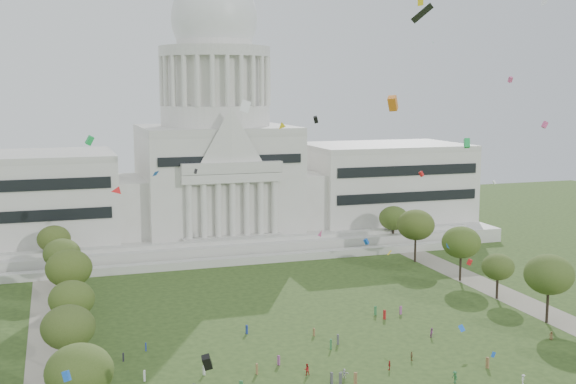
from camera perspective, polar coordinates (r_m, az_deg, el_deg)
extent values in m
cube|color=beige|center=(220.17, -5.67, -3.21)|extent=(160.00, 60.00, 4.00)
cube|color=beige|center=(189.02, -3.50, -5.40)|extent=(130.00, 3.00, 2.00)
cube|color=beige|center=(196.24, -4.09, -4.45)|extent=(140.00, 3.00, 5.00)
cube|color=beige|center=(212.28, -20.32, -0.55)|extent=(50.00, 34.00, 22.00)
cube|color=beige|center=(234.91, 7.55, 0.68)|extent=(50.00, 34.00, 22.00)
cube|color=beige|center=(211.42, -12.70, -1.09)|extent=(12.00, 26.00, 16.00)
cube|color=beige|center=(222.86, 1.25, -0.43)|extent=(12.00, 26.00, 16.00)
cube|color=beige|center=(216.62, -5.67, 0.89)|extent=(44.00, 38.00, 28.00)
cube|color=beige|center=(196.89, -4.43, 1.11)|extent=(28.00, 3.00, 2.40)
cube|color=black|center=(194.99, -20.52, -0.70)|extent=(46.00, 0.40, 11.00)
cube|color=black|center=(219.41, 9.50, 0.64)|extent=(46.00, 0.40, 11.00)
cylinder|color=beige|center=(215.05, -5.75, 6.02)|extent=(32.00, 32.00, 6.00)
cylinder|color=beige|center=(214.92, -5.78, 8.69)|extent=(28.00, 28.00, 14.00)
cylinder|color=beige|center=(215.17, -5.82, 10.95)|extent=(32.40, 32.40, 3.00)
cylinder|color=beige|center=(215.51, -5.84, 12.41)|extent=(22.00, 22.00, 8.00)
ellipsoid|color=silver|center=(215.85, -5.85, 13.47)|extent=(25.00, 25.00, 26.20)
cube|color=gray|center=(133.81, -18.25, -12.02)|extent=(8.00, 160.00, 0.04)
cube|color=gray|center=(163.51, 18.11, -8.32)|extent=(8.00, 160.00, 0.04)
ellipsoid|color=#354E1A|center=(99.80, -16.16, -13.49)|extent=(8.86, 8.86, 7.25)
cylinder|color=black|center=(120.94, -16.87, -12.79)|extent=(0.56, 0.56, 5.47)
ellipsoid|color=#34461A|center=(119.03, -16.98, -10.18)|extent=(8.42, 8.42, 6.89)
cylinder|color=black|center=(150.85, 19.80, -8.56)|extent=(0.56, 0.56, 6.20)
ellipsoid|color=#354C1B|center=(149.14, 19.93, -6.14)|extent=(9.55, 9.55, 7.82)
cylinder|color=black|center=(136.66, -16.63, -10.36)|extent=(0.56, 0.56, 5.27)
ellipsoid|color=#374E19|center=(135.02, -16.73, -8.11)|extent=(8.12, 8.12, 6.65)
cylinder|color=black|center=(164.39, 16.19, -7.33)|extent=(0.56, 0.56, 4.56)
ellipsoid|color=#364B1B|center=(163.19, 16.26, -5.69)|extent=(7.01, 7.01, 5.74)
cylinder|color=black|center=(154.24, -16.83, -8.09)|extent=(0.56, 0.56, 6.03)
ellipsoid|color=#374B15|center=(152.62, -16.93, -5.78)|extent=(9.29, 9.29, 7.60)
cylinder|color=black|center=(177.00, 13.46, -5.89)|extent=(0.56, 0.56, 5.97)
ellipsoid|color=#354F17|center=(175.59, 13.53, -3.89)|extent=(9.19, 9.19, 7.52)
cylinder|color=black|center=(172.26, -17.36, -6.52)|extent=(0.56, 0.56, 5.41)
ellipsoid|color=#3A4F1C|center=(170.94, -17.44, -4.66)|extent=(8.33, 8.33, 6.81)
cylinder|color=black|center=(193.31, 10.02, -4.54)|extent=(0.56, 0.56, 6.37)
ellipsoid|color=#384816|center=(191.96, 10.07, -2.57)|extent=(9.82, 9.82, 8.03)
cylinder|color=black|center=(189.90, -17.94, -5.21)|extent=(0.56, 0.56, 5.32)
ellipsoid|color=#394917|center=(188.71, -18.01, -3.54)|extent=(8.19, 8.19, 6.70)
cylinder|color=black|center=(210.09, 8.31, -3.61)|extent=(0.56, 0.56, 5.47)
ellipsoid|color=#2F4715|center=(208.99, 8.34, -2.05)|extent=(8.42, 8.42, 6.89)
imported|color=olive|center=(141.98, 20.09, -10.60)|extent=(0.89, 0.90, 1.57)
imported|color=#994C8C|center=(137.41, 11.31, -10.84)|extent=(1.01, 0.95, 1.78)
imported|color=#33723F|center=(118.25, 13.04, -14.05)|extent=(0.77, 1.31, 1.92)
imported|color=#B21E1E|center=(121.46, 8.02, -13.40)|extent=(0.79, 1.04, 1.57)
imported|color=silver|center=(117.58, 4.47, -14.09)|extent=(1.39, 1.43, 1.54)
imported|color=#B21E1E|center=(118.37, 1.49, -13.82)|extent=(0.93, 0.59, 1.88)
imported|color=silver|center=(120.70, 18.10, -13.88)|extent=(1.12, 0.99, 1.55)
imported|color=olive|center=(125.90, 9.74, -12.65)|extent=(0.64, 0.98, 1.55)
cube|color=olive|center=(115.39, 5.35, -14.45)|extent=(0.59, 0.53, 1.90)
cube|color=#994C8C|center=(149.55, 8.89, -9.21)|extent=(0.50, 0.38, 1.71)
cube|color=silver|center=(118.23, -11.27, -14.05)|extent=(0.38, 0.51, 1.73)
cube|color=#26262B|center=(126.83, -12.89, -12.60)|extent=(0.34, 0.44, 1.46)
cube|color=navy|center=(136.85, -3.28, -10.79)|extent=(0.37, 0.50, 1.69)
cube|color=#B21E1E|center=(127.97, -14.58, -12.44)|extent=(0.41, 0.49, 1.59)
cube|color=#4C4C51|center=(115.21, 3.46, -14.48)|extent=(0.32, 0.50, 1.87)
cube|color=#33723F|center=(148.38, 6.92, -9.28)|extent=(0.55, 0.42, 1.85)
cube|color=#B21E1E|center=(146.02, 7.63, -9.58)|extent=(0.49, 0.58, 1.87)
cube|color=olive|center=(125.26, 15.48, -12.87)|extent=(0.46, 0.56, 1.83)
cube|color=#33723F|center=(129.17, 3.41, -11.92)|extent=(0.51, 0.58, 1.85)
cube|color=#4C4C51|center=(115.29, 4.16, -14.48)|extent=(0.56, 0.46, 1.81)
cube|color=olive|center=(118.75, -2.48, -13.79)|extent=(0.31, 0.47, 1.75)
cube|color=#4C4C51|center=(131.54, 3.97, -11.55)|extent=(0.39, 0.54, 1.87)
cube|color=olive|center=(135.63, 2.07, -11.01)|extent=(0.33, 0.44, 1.47)
cube|color=#994C8C|center=(122.25, -0.74, -13.15)|extent=(0.44, 0.51, 1.64)
cube|color=silver|center=(119.09, -6.65, -13.84)|extent=(0.39, 0.46, 1.49)
cube|color=navy|center=(130.67, -11.17, -11.92)|extent=(0.28, 0.41, 1.45)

